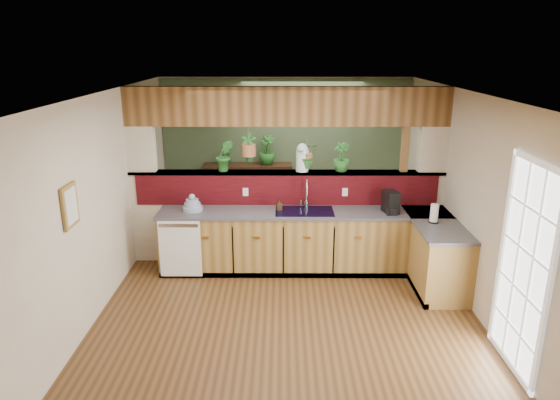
{
  "coord_description": "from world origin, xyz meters",
  "views": [
    {
      "loc": [
        -0.07,
        -5.72,
        3.15
      ],
      "look_at": [
        -0.1,
        0.7,
        1.15
      ],
      "focal_mm": 32.0,
      "sensor_mm": 36.0,
      "label": 1
    }
  ],
  "objects_px": {
    "coffee_maker": "(391,203)",
    "glass_jar": "(302,157)",
    "paper_towel": "(434,214)",
    "faucet": "(306,192)",
    "shelving_console": "(248,193)",
    "soap_dispenser": "(279,204)",
    "dish_stack": "(192,205)"
  },
  "relations": [
    {
      "from": "coffee_maker",
      "to": "glass_jar",
      "type": "relative_size",
      "value": 0.76
    },
    {
      "from": "soap_dispenser",
      "to": "glass_jar",
      "type": "height_order",
      "value": "glass_jar"
    },
    {
      "from": "coffee_maker",
      "to": "dish_stack",
      "type": "bearing_deg",
      "value": 164.52
    },
    {
      "from": "faucet",
      "to": "paper_towel",
      "type": "relative_size",
      "value": 1.58
    },
    {
      "from": "paper_towel",
      "to": "glass_jar",
      "type": "bearing_deg",
      "value": 153.88
    },
    {
      "from": "faucet",
      "to": "coffee_maker",
      "type": "xyz_separation_m",
      "value": [
        1.17,
        -0.23,
        -0.09
      ]
    },
    {
      "from": "faucet",
      "to": "coffee_maker",
      "type": "relative_size",
      "value": 1.38
    },
    {
      "from": "dish_stack",
      "to": "shelving_console",
      "type": "height_order",
      "value": "dish_stack"
    },
    {
      "from": "soap_dispenser",
      "to": "faucet",
      "type": "bearing_deg",
      "value": 15.74
    },
    {
      "from": "coffee_maker",
      "to": "glass_jar",
      "type": "xyz_separation_m",
      "value": [
        -1.23,
        0.44,
        0.55
      ]
    },
    {
      "from": "faucet",
      "to": "soap_dispenser",
      "type": "distance_m",
      "value": 0.43
    },
    {
      "from": "faucet",
      "to": "dish_stack",
      "type": "bearing_deg",
      "value": -175.15
    },
    {
      "from": "coffee_maker",
      "to": "paper_towel",
      "type": "height_order",
      "value": "coffee_maker"
    },
    {
      "from": "glass_jar",
      "to": "shelving_console",
      "type": "bearing_deg",
      "value": 116.2
    },
    {
      "from": "coffee_maker",
      "to": "glass_jar",
      "type": "height_order",
      "value": "glass_jar"
    },
    {
      "from": "glass_jar",
      "to": "paper_towel",
      "type": "bearing_deg",
      "value": -26.12
    },
    {
      "from": "dish_stack",
      "to": "soap_dispenser",
      "type": "distance_m",
      "value": 1.23
    },
    {
      "from": "faucet",
      "to": "paper_towel",
      "type": "height_order",
      "value": "faucet"
    },
    {
      "from": "dish_stack",
      "to": "shelving_console",
      "type": "distance_m",
      "value": 2.39
    },
    {
      "from": "coffee_maker",
      "to": "paper_towel",
      "type": "relative_size",
      "value": 1.15
    },
    {
      "from": "glass_jar",
      "to": "shelving_console",
      "type": "xyz_separation_m",
      "value": [
        -0.94,
        1.9,
        -1.09
      ]
    },
    {
      "from": "paper_towel",
      "to": "coffee_maker",
      "type": "bearing_deg",
      "value": 140.82
    },
    {
      "from": "soap_dispenser",
      "to": "paper_towel",
      "type": "height_order",
      "value": "paper_towel"
    },
    {
      "from": "coffee_maker",
      "to": "shelving_console",
      "type": "xyz_separation_m",
      "value": [
        -2.16,
        2.34,
        -0.54
      ]
    },
    {
      "from": "dish_stack",
      "to": "coffee_maker",
      "type": "bearing_deg",
      "value": -1.83
    },
    {
      "from": "faucet",
      "to": "soap_dispenser",
      "type": "xyz_separation_m",
      "value": [
        -0.39,
        -0.11,
        -0.14
      ]
    },
    {
      "from": "soap_dispenser",
      "to": "shelving_console",
      "type": "relative_size",
      "value": 0.1
    },
    {
      "from": "coffee_maker",
      "to": "shelving_console",
      "type": "distance_m",
      "value": 3.23
    },
    {
      "from": "dish_stack",
      "to": "paper_towel",
      "type": "relative_size",
      "value": 1.05
    },
    {
      "from": "soap_dispenser",
      "to": "glass_jar",
      "type": "distance_m",
      "value": 0.77
    },
    {
      "from": "faucet",
      "to": "dish_stack",
      "type": "relative_size",
      "value": 1.51
    },
    {
      "from": "faucet",
      "to": "paper_towel",
      "type": "distance_m",
      "value": 1.78
    }
  ]
}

